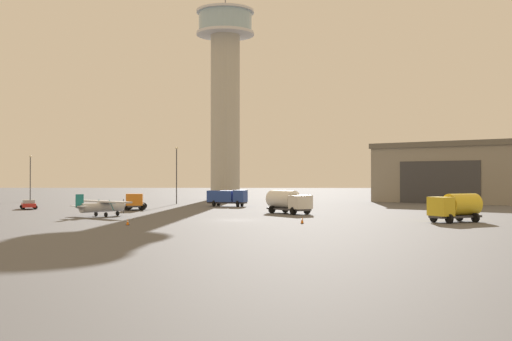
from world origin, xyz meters
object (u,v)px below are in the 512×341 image
control_tower (225,85)px  truck_box_blue (227,197)px  truck_flatbed_orange (135,202)px  light_post_east (177,171)px  light_post_centre (30,174)px  truck_fuel_tanker_white (288,201)px  airplane_silver (102,206)px  truck_fuel_tanker_yellow (456,206)px  traffic_cone_near_right (128,222)px  car_red (29,204)px  traffic_cone_near_left (302,220)px

control_tower → truck_box_blue: control_tower is taller
truck_flatbed_orange → light_post_east: bearing=164.5°
light_post_centre → truck_fuel_tanker_white: bearing=-38.7°
truck_flatbed_orange → light_post_east: 21.28m
truck_flatbed_orange → airplane_silver: bearing=-11.2°
control_tower → truck_fuel_tanker_white: control_tower is taller
truck_fuel_tanker_yellow → truck_box_blue: bearing=-80.4°
truck_fuel_tanker_white → truck_flatbed_orange: size_ratio=1.19×
airplane_silver → light_post_east: 35.55m
traffic_cone_near_right → truck_box_blue: bearing=80.1°
truck_flatbed_orange → truck_fuel_tanker_yellow: bearing=52.3°
truck_flatbed_orange → truck_box_blue: bearing=126.1°
car_red → traffic_cone_near_right: 37.62m
truck_fuel_tanker_yellow → light_post_centre: size_ratio=0.67×
truck_fuel_tanker_white → truck_fuel_tanker_yellow: 23.04m
truck_flatbed_orange → traffic_cone_near_right: bearing=3.3°
airplane_silver → light_post_centre: light_post_centre is taller
car_red → control_tower: bearing=122.7°
traffic_cone_near_right → light_post_centre: bearing=119.3°
control_tower → traffic_cone_near_right: (-4.07, -71.47, -24.18)m
truck_flatbed_orange → light_post_east: size_ratio=0.57×
control_tower → truck_fuel_tanker_white: 57.74m
truck_fuel_tanker_yellow → car_red: 61.65m
truck_flatbed_orange → car_red: size_ratio=1.26×
truck_fuel_tanker_white → airplane_silver: bearing=-111.3°
airplane_silver → control_tower: bearing=29.9°
truck_flatbed_orange → truck_box_blue: size_ratio=0.86×
airplane_silver → light_post_east: size_ratio=0.79×
truck_fuel_tanker_yellow → light_post_east: bearing=-78.0°
traffic_cone_near_left → light_post_east: bearing=114.0°
control_tower → light_post_east: (-6.79, -23.26, -18.56)m
control_tower → light_post_east: bearing=-106.3°
control_tower → light_post_centre: size_ratio=4.89×
truck_fuel_tanker_white → car_red: size_ratio=1.49×
traffic_cone_near_left → traffic_cone_near_right: 17.78m
light_post_centre → airplane_silver: bearing=-59.8°
truck_fuel_tanker_yellow → traffic_cone_near_left: 16.64m
truck_box_blue → light_post_centre: size_ratio=0.74×
truck_box_blue → car_red: 30.54m
control_tower → truck_fuel_tanker_yellow: (29.93, -66.47, -22.80)m
car_red → traffic_cone_near_left: car_red is taller
airplane_silver → truck_fuel_tanker_yellow: size_ratio=1.32×
control_tower → car_red: (-26.23, -41.07, -23.75)m
light_post_east → light_post_centre: bearing=159.0°
traffic_cone_near_right → truck_fuel_tanker_white: bearing=50.5°
truck_fuel_tanker_yellow → airplane_silver: bearing=-39.8°
control_tower → traffic_cone_near_right: bearing=-93.3°
control_tower → truck_flatbed_orange: size_ratio=7.67×
car_red → light_post_centre: (-11.50, 29.66, 4.65)m
truck_flatbed_orange → truck_box_blue: (12.41, 11.98, 0.35)m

